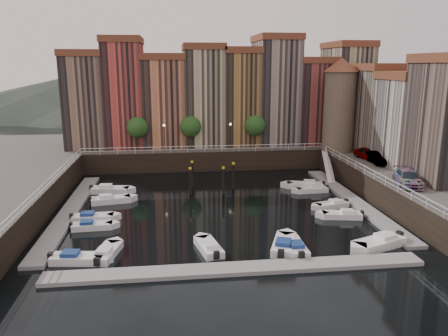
{
  "coord_description": "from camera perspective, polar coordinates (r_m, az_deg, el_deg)",
  "views": [
    {
      "loc": [
        -4.9,
        -48.17,
        15.78
      ],
      "look_at": [
        1.43,
        4.0,
        3.34
      ],
      "focal_mm": 35.0,
      "sensor_mm": 36.0,
      "label": 1
    }
  ],
  "objects": [
    {
      "name": "quay_far",
      "position": [
        75.69,
        -3.08,
        2.42
      ],
      "size": [
        80.0,
        20.0,
        3.0
      ],
      "primitive_type": "cube",
      "color": "black",
      "rests_on": "ground"
    },
    {
      "name": "far_terrace",
      "position": [
        72.3,
        -0.38,
        9.49
      ],
      "size": [
        48.7,
        10.3,
        17.5
      ],
      "color": "#846854",
      "rests_on": "quay_far"
    },
    {
      "name": "boat_near_2",
      "position": [
        39.19,
        7.82,
        -9.95
      ],
      "size": [
        3.31,
        5.03,
        1.14
      ],
      "rotation": [
        0.0,
        0.0,
        1.21
      ],
      "color": "white",
      "rests_on": "ground"
    },
    {
      "name": "street_lamps",
      "position": [
        66.22,
        -3.47,
        4.71
      ],
      "size": [
        10.36,
        0.36,
        4.18
      ],
      "color": "black",
      "rests_on": "quay_far"
    },
    {
      "name": "ground",
      "position": [
        50.92,
        -1.06,
        -4.73
      ],
      "size": [
        200.0,
        200.0,
        0.0
      ],
      "primitive_type": "plane",
      "color": "black",
      "rests_on": "ground"
    },
    {
      "name": "corner_tower",
      "position": [
        67.66,
        14.86,
        8.15
      ],
      "size": [
        5.2,
        5.2,
        13.8
      ],
      "color": "#6B5B4C",
      "rests_on": "quay_right"
    },
    {
      "name": "boat_right_1",
      "position": [
        48.03,
        15.25,
        -5.93
      ],
      "size": [
        4.4,
        2.25,
        0.99
      ],
      "rotation": [
        0.0,
        0.0,
        2.96
      ],
      "color": "white",
      "rests_on": "ground"
    },
    {
      "name": "promenade_trees",
      "position": [
        67.1,
        -3.82,
        5.41
      ],
      "size": [
        21.2,
        3.2,
        5.2
      ],
      "color": "black",
      "rests_on": "quay_far"
    },
    {
      "name": "gangway",
      "position": [
        63.72,
        13.47,
        0.38
      ],
      "size": [
        2.78,
        8.32,
        3.73
      ],
      "color": "white",
      "rests_on": "ground"
    },
    {
      "name": "car_b",
      "position": [
        60.77,
        19.5,
        1.18
      ],
      "size": [
        1.95,
        4.96,
        1.61
      ],
      "primitive_type": "imported",
      "rotation": [
        0.0,
        0.0,
        -0.05
      ],
      "color": "gray",
      "rests_on": "quay_right"
    },
    {
      "name": "car_c",
      "position": [
        51.07,
        22.89,
        -1.32
      ],
      "size": [
        3.51,
        5.89,
        1.6
      ],
      "primitive_type": "imported",
      "rotation": [
        0.0,
        0.0,
        -0.25
      ],
      "color": "gray",
      "rests_on": "quay_right"
    },
    {
      "name": "boat_left_3",
      "position": [
        53.03,
        -14.69,
        -4.02
      ],
      "size": [
        4.89,
        2.53,
        1.1
      ],
      "rotation": [
        0.0,
        0.0,
        0.19
      ],
      "color": "white",
      "rests_on": "ground"
    },
    {
      "name": "railings",
      "position": [
        54.61,
        -1.6,
        0.63
      ],
      "size": [
        36.08,
        34.04,
        0.52
      ],
      "color": "white",
      "rests_on": "ground"
    },
    {
      "name": "boat_left_1",
      "position": [
        45.31,
        -16.94,
        -7.24
      ],
      "size": [
        4.15,
        1.69,
        0.94
      ],
      "rotation": [
        0.0,
        0.0,
        0.05
      ],
      "color": "white",
      "rests_on": "ground"
    },
    {
      "name": "right_terrace",
      "position": [
        61.03,
        24.25,
        6.3
      ],
      "size": [
        9.3,
        24.3,
        14.0
      ],
      "color": "#7D6F5E",
      "rests_on": "quay_right"
    },
    {
      "name": "dock_left",
      "position": [
        50.95,
        -19.45,
        -5.31
      ],
      "size": [
        2.0,
        28.0,
        0.35
      ],
      "primitive_type": "cube",
      "color": "gray",
      "rests_on": "ground"
    },
    {
      "name": "boat_right_3",
      "position": [
        56.72,
        11.49,
        -2.77
      ],
      "size": [
        4.25,
        1.78,
        0.96
      ],
      "rotation": [
        0.0,
        0.0,
        3.21
      ],
      "color": "white",
      "rests_on": "ground"
    },
    {
      "name": "car_a",
      "position": [
        63.25,
        18.27,
        1.72
      ],
      "size": [
        2.79,
        4.96,
        1.59
      ],
      "primitive_type": "imported",
      "rotation": [
        0.0,
        0.0,
        0.2
      ],
      "color": "gray",
      "rests_on": "quay_right"
    },
    {
      "name": "mountains",
      "position": [
        158.5,
        -4.59,
        10.43
      ],
      "size": [
        145.0,
        100.0,
        18.0
      ],
      "color": "#2D382D",
      "rests_on": "ground"
    },
    {
      "name": "boat_right_4",
      "position": [
        58.37,
        10.63,
        -2.21
      ],
      "size": [
        5.05,
        2.76,
        1.13
      ],
      "rotation": [
        0.0,
        0.0,
        2.92
      ],
      "color": "white",
      "rests_on": "ground"
    },
    {
      "name": "boat_left_4",
      "position": [
        57.18,
        -14.73,
        -2.75
      ],
      "size": [
        5.06,
        2.4,
        1.14
      ],
      "rotation": [
        0.0,
        0.0,
        -0.13
      ],
      "color": "white",
      "rests_on": "ground"
    },
    {
      "name": "boat_left_0",
      "position": [
        38.39,
        -18.74,
        -11.13
      ],
      "size": [
        4.6,
        2.16,
        1.03
      ],
      "rotation": [
        0.0,
        0.0,
        -0.13
      ],
      "color": "white",
      "rests_on": "ground"
    },
    {
      "name": "boat_right_0",
      "position": [
        41.66,
        19.73,
        -9.16
      ],
      "size": [
        5.33,
        3.57,
        1.2
      ],
      "rotation": [
        0.0,
        0.0,
        3.52
      ],
      "color": "white",
      "rests_on": "ground"
    },
    {
      "name": "boat_right_2",
      "position": [
        51.21,
        13.93,
        -4.66
      ],
      "size": [
        4.22,
        2.4,
        0.94
      ],
      "rotation": [
        0.0,
        0.0,
        3.39
      ],
      "color": "white",
      "rests_on": "ground"
    },
    {
      "name": "dock_right",
      "position": [
        53.98,
        16.47,
        -4.05
      ],
      "size": [
        2.0,
        28.0,
        0.35
      ],
      "primitive_type": "cube",
      "color": "gray",
      "rests_on": "ground"
    },
    {
      "name": "dock_near",
      "position": [
        35.2,
        1.86,
        -13.0
      ],
      "size": [
        30.0,
        2.0,
        0.35
      ],
      "primitive_type": "cube",
      "color": "gray",
      "rests_on": "ground"
    },
    {
      "name": "boat_near_0",
      "position": [
        38.73,
        -15.13,
        -10.67
      ],
      "size": [
        2.44,
        4.49,
        1.01
      ],
      "rotation": [
        0.0,
        0.0,
        1.35
      ],
      "color": "white",
      "rests_on": "ground"
    },
    {
      "name": "mooring_pilings",
      "position": [
        55.84,
        -1.86,
        -1.35
      ],
      "size": [
        6.05,
        4.16,
        3.78
      ],
      "color": "black",
      "rests_on": "ground"
    },
    {
      "name": "boat_near_3",
      "position": [
        39.02,
        9.19,
        -10.14
      ],
      "size": [
        1.71,
        4.59,
        1.05
      ],
      "rotation": [
        0.0,
        0.0,
        1.56
      ],
      "color": "white",
      "rests_on": "ground"
    },
    {
      "name": "boat_near_1",
      "position": [
        38.5,
        -1.97,
        -10.32
      ],
      "size": [
        2.46,
        4.55,
        1.02
      ],
      "rotation": [
        0.0,
        0.0,
        1.79
      ],
      "color": "white",
      "rests_on": "ground"
    },
    {
      "name": "boat_left_2",
      "position": [
        47.62,
        -16.85,
        -6.19
      ],
      "size": [
        4.44,
        1.7,
        1.02
      ],
      "rotation": [
        0.0,
        0.0,
        0.02
      ],
      "color": "white",
      "rests_on": "ground"
    }
  ]
}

